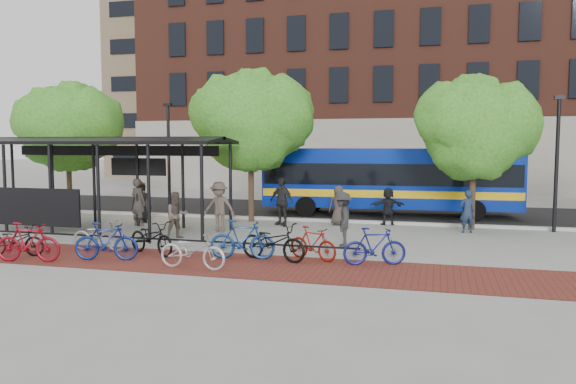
% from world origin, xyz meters
% --- Properties ---
extents(ground, '(160.00, 160.00, 0.00)m').
position_xyz_m(ground, '(0.00, 0.00, 0.00)').
color(ground, '#9E9E99').
rests_on(ground, ground).
extents(asphalt_street, '(160.00, 8.00, 0.01)m').
position_xyz_m(asphalt_street, '(0.00, 8.00, 0.01)').
color(asphalt_street, black).
rests_on(asphalt_street, ground).
extents(curb, '(160.00, 0.25, 0.12)m').
position_xyz_m(curb, '(0.00, 4.00, 0.06)').
color(curb, '#B7B7B2').
rests_on(curb, ground).
extents(brick_strip, '(24.00, 3.00, 0.01)m').
position_xyz_m(brick_strip, '(-2.00, -5.00, 0.00)').
color(brick_strip, maroon).
rests_on(brick_strip, ground).
extents(bike_rack_rail, '(12.00, 0.05, 0.95)m').
position_xyz_m(bike_rack_rail, '(-3.30, -4.10, 0.00)').
color(bike_rack_rail, black).
rests_on(bike_rack_rail, ground).
extents(building_brick, '(55.00, 14.00, 20.00)m').
position_xyz_m(building_brick, '(10.00, 26.00, 10.00)').
color(building_brick, brown).
rests_on(building_brick, ground).
extents(building_tower, '(22.00, 22.00, 30.00)m').
position_xyz_m(building_tower, '(-16.00, 40.00, 15.00)').
color(building_tower, '#7A664C').
rests_on(building_tower, ground).
extents(bus_shelter, '(10.60, 3.07, 3.60)m').
position_xyz_m(bus_shelter, '(-8.13, -0.48, 3.00)').
color(bus_shelter, black).
rests_on(bus_shelter, ground).
extents(tree_a, '(4.90, 4.00, 6.18)m').
position_xyz_m(tree_a, '(-11.91, 3.35, 4.24)').
color(tree_a, '#382619').
rests_on(tree_a, ground).
extents(tree_b, '(5.15, 4.20, 6.47)m').
position_xyz_m(tree_b, '(-2.90, 3.35, 4.46)').
color(tree_b, '#382619').
rests_on(tree_b, ground).
extents(tree_c, '(4.66, 3.80, 5.92)m').
position_xyz_m(tree_c, '(6.09, 3.35, 4.05)').
color(tree_c, '#382619').
rests_on(tree_c, ground).
extents(lamp_post_left, '(0.35, 0.20, 5.12)m').
position_xyz_m(lamp_post_left, '(-7.00, 3.60, 2.75)').
color(lamp_post_left, black).
rests_on(lamp_post_left, ground).
extents(lamp_post_right, '(0.35, 0.20, 5.12)m').
position_xyz_m(lamp_post_right, '(9.00, 3.60, 2.75)').
color(lamp_post_right, black).
rests_on(lamp_post_right, ground).
extents(bus, '(11.61, 3.15, 3.11)m').
position_xyz_m(bus, '(2.52, 6.85, 1.78)').
color(bus, '#08249C').
rests_on(bus, ground).
extents(bike_0, '(1.85, 0.95, 0.93)m').
position_xyz_m(bike_0, '(-7.39, -5.55, 0.46)').
color(bike_0, black).
rests_on(bike_0, ground).
extents(bike_1, '(1.95, 0.87, 1.13)m').
position_xyz_m(bike_1, '(-6.42, -6.17, 0.57)').
color(bike_1, maroon).
rests_on(bike_1, ground).
extents(bike_2, '(1.85, 0.71, 0.96)m').
position_xyz_m(bike_2, '(-5.44, -4.18, 0.48)').
color(bike_2, gray).
rests_on(bike_2, ground).
extents(bike_3, '(1.91, 0.93, 1.11)m').
position_xyz_m(bike_3, '(-4.40, -5.41, 0.55)').
color(bike_3, navy).
rests_on(bike_3, ground).
extents(bike_4, '(2.09, 1.46, 1.04)m').
position_xyz_m(bike_4, '(-3.58, -4.30, 0.52)').
color(bike_4, black).
rests_on(bike_4, ground).
extents(bike_6, '(1.98, 0.82, 1.02)m').
position_xyz_m(bike_6, '(-1.56, -5.75, 0.51)').
color(bike_6, '#B2B2B4').
rests_on(bike_6, ground).
extents(bike_7, '(1.96, 0.81, 1.15)m').
position_xyz_m(bike_7, '(-0.71, -4.22, 0.57)').
color(bike_7, navy).
rests_on(bike_7, ground).
extents(bike_8, '(2.21, 1.25, 1.10)m').
position_xyz_m(bike_8, '(0.21, -4.18, 0.55)').
color(bike_8, black).
rests_on(bike_8, ground).
extents(bike_9, '(1.66, 1.06, 0.97)m').
position_xyz_m(bike_9, '(1.29, -3.81, 0.49)').
color(bike_9, maroon).
rests_on(bike_9, ground).
extents(bike_11, '(1.81, 1.02, 1.05)m').
position_xyz_m(bike_11, '(3.08, -4.03, 0.53)').
color(bike_11, navy).
rests_on(bike_11, ground).
extents(pedestrian_0, '(1.01, 0.96, 1.73)m').
position_xyz_m(pedestrian_0, '(-7.42, 1.82, 0.87)').
color(pedestrian_0, black).
rests_on(pedestrian_0, ground).
extents(pedestrian_1, '(0.82, 0.66, 1.94)m').
position_xyz_m(pedestrian_1, '(-7.04, 0.92, 0.97)').
color(pedestrian_1, '#3E3831').
rests_on(pedestrian_1, ground).
extents(pedestrian_3, '(1.24, 0.72, 1.92)m').
position_xyz_m(pedestrian_3, '(-3.22, 0.21, 0.96)').
color(pedestrian_3, brown).
rests_on(pedestrian_3, ground).
extents(pedestrian_4, '(1.24, 0.87, 1.95)m').
position_xyz_m(pedestrian_4, '(-1.47, 2.63, 0.97)').
color(pedestrian_4, '#252525').
rests_on(pedestrian_4, ground).
extents(pedestrian_5, '(1.50, 0.87, 1.54)m').
position_xyz_m(pedestrian_5, '(2.75, 3.80, 0.77)').
color(pedestrian_5, black).
rests_on(pedestrian_5, ground).
extents(pedestrian_6, '(0.91, 0.72, 1.63)m').
position_xyz_m(pedestrian_6, '(0.80, 3.24, 0.81)').
color(pedestrian_6, '#39312E').
rests_on(pedestrian_6, ground).
extents(pedestrian_7, '(0.69, 0.57, 1.61)m').
position_xyz_m(pedestrian_7, '(5.80, 2.52, 0.81)').
color(pedestrian_7, '#1D2B45').
rests_on(pedestrian_7, ground).
extents(pedestrian_8, '(1.01, 1.01, 1.65)m').
position_xyz_m(pedestrian_8, '(-4.12, -1.50, 0.83)').
color(pedestrian_8, brown).
rests_on(pedestrian_8, ground).
extents(pedestrian_9, '(0.88, 1.27, 1.79)m').
position_xyz_m(pedestrian_9, '(1.75, -1.50, 0.90)').
color(pedestrian_9, '#292929').
rests_on(pedestrian_9, ground).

